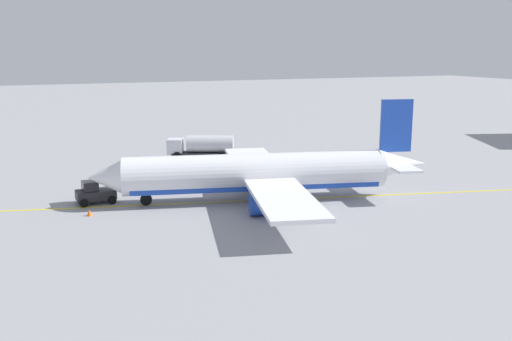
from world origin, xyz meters
name	(u,v)px	position (x,y,z in m)	size (l,w,h in m)	color
ground_plane	(256,201)	(0.00, 0.00, 0.00)	(400.00, 400.00, 0.00)	#939399
airplane	(261,174)	(-0.49, 0.12, 2.65)	(32.84, 30.62, 9.65)	white
fuel_tanker	(202,146)	(-1.89, -22.91, 1.71)	(9.76, 6.13, 3.15)	#2D2D33
pushback_tug	(95,193)	(14.60, -5.11, 1.01)	(3.69, 2.46, 2.20)	#232328
refueling_worker	(265,160)	(-7.48, -14.62, 0.82)	(0.60, 0.63, 1.71)	navy
safety_cone_nose	(89,213)	(15.63, -0.98, 0.28)	(0.50, 0.50, 0.55)	#F2590F
safety_cone_wingtip	(128,186)	(10.67, -9.31, 0.34)	(0.61, 0.61, 0.68)	#F2590F
taxi_line_marking	(256,200)	(0.00, 0.00, 0.01)	(81.06, 0.30, 0.01)	yellow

